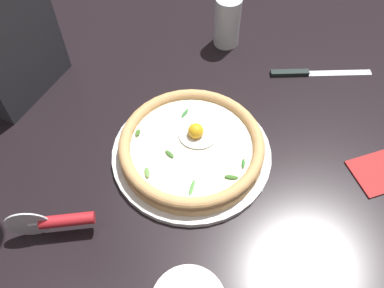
% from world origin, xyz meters
% --- Properties ---
extents(ground_plane, '(2.40, 2.40, 0.03)m').
position_xyz_m(ground_plane, '(0.00, 0.00, -0.01)').
color(ground_plane, black).
rests_on(ground_plane, ground).
extents(pizza_plate, '(0.33, 0.33, 0.01)m').
position_xyz_m(pizza_plate, '(0.04, -0.00, 0.01)').
color(pizza_plate, white).
rests_on(pizza_plate, ground).
extents(pizza, '(0.29, 0.29, 0.06)m').
position_xyz_m(pizza, '(0.04, -0.00, 0.03)').
color(pizza, tan).
rests_on(pizza, pizza_plate).
extents(pizza_cutter, '(0.15, 0.06, 0.08)m').
position_xyz_m(pizza_cutter, '(0.24, 0.21, 0.04)').
color(pizza_cutter, silver).
rests_on(pizza_cutter, ground).
extents(table_knife, '(0.24, 0.07, 0.01)m').
position_xyz_m(table_knife, '(-0.18, -0.29, 0.00)').
color(table_knife, silver).
rests_on(table_knife, ground).
extents(drinking_glass, '(0.06, 0.06, 0.13)m').
position_xyz_m(drinking_glass, '(0.03, -0.37, 0.05)').
color(drinking_glass, silver).
rests_on(drinking_glass, ground).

